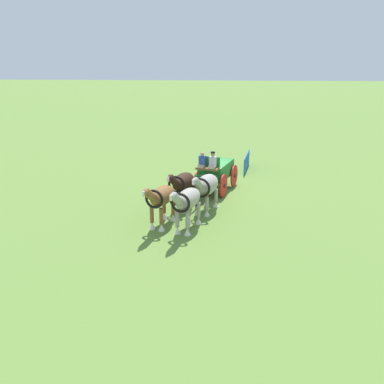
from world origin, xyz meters
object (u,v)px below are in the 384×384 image
(draft_horse_rear_near, at_px, (206,186))
(draft_horse_lead_off, at_px, (161,198))
(draft_horse_rear_off, at_px, (182,184))
(draft_horse_lead_near, at_px, (187,201))
(show_wagon, at_px, (215,172))

(draft_horse_rear_near, bearing_deg, draft_horse_lead_off, -43.48)
(draft_horse_rear_off, relative_size, draft_horse_lead_near, 0.99)
(show_wagon, distance_m, draft_horse_rear_near, 3.59)
(draft_horse_rear_near, bearing_deg, draft_horse_rear_off, -106.36)
(draft_horse_rear_near, bearing_deg, draft_horse_lead_near, -17.08)
(draft_horse_rear_off, height_order, draft_horse_lead_near, draft_horse_lead_near)
(draft_horse_rear_near, xyz_separation_m, draft_horse_rear_off, (-0.37, -1.25, -0.00))
(draft_horse_lead_near, distance_m, draft_horse_lead_off, 1.30)
(draft_horse_rear_off, height_order, draft_horse_lead_off, draft_horse_lead_off)
(draft_horse_rear_off, xyz_separation_m, draft_horse_lead_off, (2.49, -0.76, 0.03))
(show_wagon, xyz_separation_m, draft_horse_lead_near, (6.06, -1.18, 0.21))
(draft_horse_rear_off, bearing_deg, show_wagon, 152.52)
(draft_horse_rear_off, bearing_deg, draft_horse_lead_off, -17.08)
(draft_horse_rear_near, height_order, draft_horse_lead_off, draft_horse_lead_off)
(draft_horse_rear_near, xyz_separation_m, draft_horse_lead_near, (2.50, -0.77, 0.03))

